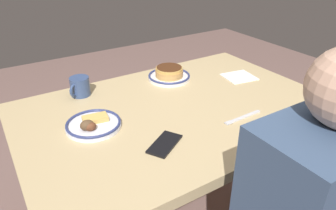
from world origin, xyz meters
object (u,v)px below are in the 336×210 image
Objects in this scene: plate_near_main at (93,124)px; fork_near at (243,117)px; plate_center_pancakes at (169,74)px; cell_phone at (165,144)px; coffee_mug at (80,86)px; paper_napkin at (239,77)px; tea_spoon at (306,109)px.

fork_near is at bearing 154.95° from plate_near_main.
fork_near is at bearing 94.62° from plate_center_pancakes.
fork_near is (-0.36, 0.01, -0.00)m from cell_phone.
coffee_mug is at bearing -99.83° from plate_near_main.
paper_napkin is at bearing 163.03° from coffee_mug.
coffee_mug is at bearing -40.18° from tea_spoon.
cell_phone is (0.32, 0.48, -0.02)m from plate_center_pancakes.
tea_spoon is at bearing 161.55° from fork_near.
coffee_mug is 0.79m from paper_napkin.
cell_phone is (-0.12, 0.53, -0.04)m from coffee_mug.
plate_near_main is 0.59m from fork_near.
plate_center_pancakes is at bearing -28.60° from paper_napkin.
cell_phone is 0.71m from paper_napkin.
plate_near_main is 0.29m from cell_phone.
paper_napkin is 0.42m from fork_near.
fork_near is 1.00× the size of tea_spoon.
paper_napkin is (-0.32, 0.17, -0.02)m from plate_center_pancakes.
plate_center_pancakes reaches higher than tea_spoon.
tea_spoon is at bearing 118.36° from plate_center_pancakes.
cell_phone is 0.36m from fork_near.
plate_center_pancakes is at bearing -85.38° from fork_near.
tea_spoon is at bearing 89.06° from paper_napkin.
plate_near_main is 0.30m from coffee_mug.
fork_near reaches higher than paper_napkin.
cell_phone is 0.77× the size of tea_spoon.
plate_near_main is at bearing -25.05° from fork_near.
plate_near_main is at bearing 4.56° from paper_napkin.
coffee_mug reaches higher than cell_phone.
coffee_mug is (-0.05, -0.30, 0.03)m from plate_near_main.
plate_near_main is 0.87m from tea_spoon.
coffee_mug reaches higher than fork_near.
plate_near_main is 0.55m from plate_center_pancakes.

